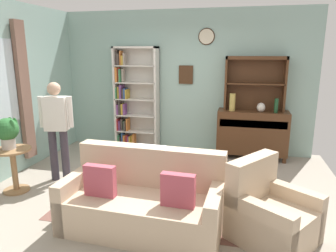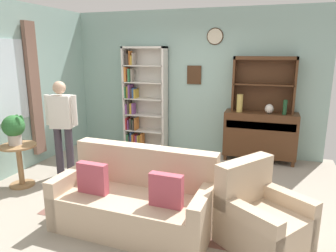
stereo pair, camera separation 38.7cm
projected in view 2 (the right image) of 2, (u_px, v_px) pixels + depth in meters
The scene contains 17 objects.
ground_plane at pixel (157, 192), 4.61m from camera, with size 5.40×4.60×0.02m, color #9E9384.
wall_back at pixel (193, 82), 6.24m from camera, with size 5.00×0.09×2.80m.
wall_left at pixel (10, 90), 5.03m from camera, with size 0.16×4.20×2.80m.
area_rug at pixel (164, 202), 4.27m from camera, with size 2.85×1.61×0.01m, color brown.
bookshelf at pixel (142, 100), 6.48m from camera, with size 0.90×0.30×2.10m.
sideboard at pixel (260, 134), 5.79m from camera, with size 1.30×0.45×0.92m.
sideboard_hutch at pixel (264, 77), 5.65m from camera, with size 1.10×0.26×1.00m.
vase_tall at pixel (240, 103), 5.70m from camera, with size 0.11×0.11×0.33m, color tan.
vase_round at pixel (269, 109), 5.58m from camera, with size 0.15×0.15×0.17m, color beige.
bottle_wine at pixel (285, 107), 5.46m from camera, with size 0.07×0.07×0.26m, color #194223.
couch_floral at pixel (136, 201), 3.63m from camera, with size 1.84×0.93×0.90m.
armchair_floral at pixel (261, 219), 3.29m from camera, with size 1.07×1.06×0.88m.
plant_stand at pixel (20, 161), 4.71m from camera, with size 0.52×0.52×0.65m.
potted_plant_large at pixel (14, 127), 4.62m from camera, with size 0.32×0.32×0.45m.
person_reading at pixel (62, 122), 4.96m from camera, with size 0.52×0.27×1.56m.
coffee_table at pixel (154, 173), 4.36m from camera, with size 0.80×0.50×0.42m.
book_stack at pixel (146, 163), 4.42m from camera, with size 0.20×0.16×0.10m.
Camera 2 is at (1.48, -3.99, 2.02)m, focal length 33.39 mm.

